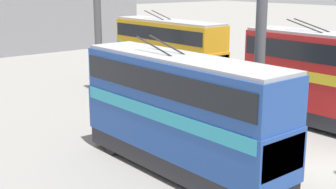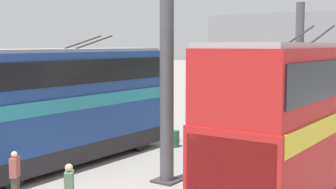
% 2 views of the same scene
% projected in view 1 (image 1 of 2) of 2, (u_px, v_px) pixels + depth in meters
% --- Properties ---
extents(ground_plane, '(240.00, 240.00, 0.00)m').
position_uv_depth(ground_plane, '(326.00, 169.00, 20.34)').
color(ground_plane, gray).
extents(support_column_near, '(0.94, 0.94, 7.82)m').
position_uv_depth(support_column_near, '(259.00, 71.00, 22.38)').
color(support_column_near, '#4C4C51').
rests_on(support_column_near, ground_plane).
extents(support_column_far, '(0.94, 0.94, 7.82)m').
position_uv_depth(support_column_far, '(98.00, 41.00, 33.22)').
color(support_column_far, '#4C4C51').
rests_on(support_column_far, ground_plane).
extents(bus_left_near, '(9.21, 2.54, 5.88)m').
position_uv_depth(bus_left_near, '(323.00, 74.00, 25.54)').
color(bus_left_near, black).
rests_on(bus_left_near, ground_plane).
extents(bus_left_far, '(10.34, 2.54, 5.71)m').
position_uv_depth(bus_left_far, '(168.00, 49.00, 35.39)').
color(bus_left_far, black).
rests_on(bus_left_far, ground_plane).
extents(bus_right_near, '(10.51, 2.54, 5.65)m').
position_uv_depth(bus_right_near, '(180.00, 108.00, 19.32)').
color(bus_right_near, black).
rests_on(bus_right_near, ground_plane).
extents(person_by_right_row, '(0.48, 0.43, 1.64)m').
position_uv_depth(person_by_right_row, '(297.00, 173.00, 17.76)').
color(person_by_right_row, '#473D33').
rests_on(person_by_right_row, ground_plane).
extents(person_by_left_row, '(0.48, 0.45, 1.68)m').
position_uv_depth(person_by_left_row, '(288.00, 117.00, 24.98)').
color(person_by_left_row, '#2D2D33').
rests_on(person_by_left_row, ground_plane).
extents(person_aisle_midway, '(0.47, 0.46, 1.81)m').
position_uv_depth(person_aisle_midway, '(111.00, 88.00, 31.29)').
color(person_aisle_midway, '#473D33').
rests_on(person_aisle_midway, ground_plane).
extents(oil_drum, '(0.57, 0.57, 0.84)m').
position_uv_depth(oil_drum, '(142.00, 125.00, 25.09)').
color(oil_drum, '#235638').
rests_on(oil_drum, ground_plane).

